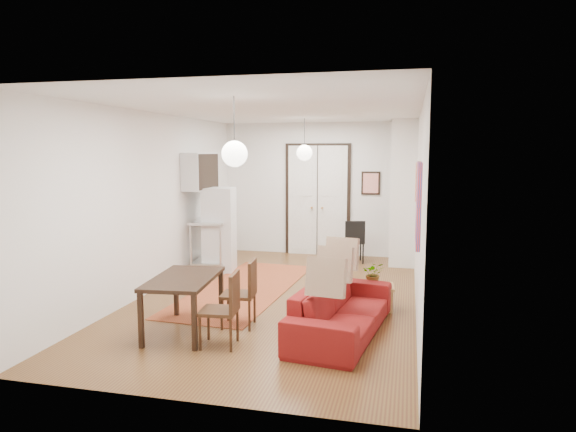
% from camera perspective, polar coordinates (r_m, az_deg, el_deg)
% --- Properties ---
extents(floor, '(7.00, 7.00, 0.00)m').
position_cam_1_polar(floor, '(8.19, -1.06, -8.96)').
color(floor, brown).
rests_on(floor, ground).
extents(ceiling, '(4.20, 7.00, 0.02)m').
position_cam_1_polar(ceiling, '(7.89, -1.11, 11.72)').
color(ceiling, silver).
rests_on(ceiling, wall_back).
extents(wall_back, '(4.20, 0.02, 2.90)m').
position_cam_1_polar(wall_back, '(11.31, 3.35, 3.00)').
color(wall_back, silver).
rests_on(wall_back, floor).
extents(wall_front, '(4.20, 0.02, 2.90)m').
position_cam_1_polar(wall_front, '(4.63, -11.98, -3.27)').
color(wall_front, silver).
rests_on(wall_front, floor).
extents(wall_left, '(0.02, 7.00, 2.90)m').
position_cam_1_polar(wall_left, '(8.67, -14.66, 1.49)').
color(wall_left, silver).
rests_on(wall_left, floor).
extents(wall_right, '(0.02, 7.00, 2.90)m').
position_cam_1_polar(wall_right, '(7.66, 14.31, 0.77)').
color(wall_right, silver).
rests_on(wall_right, floor).
extents(double_doors, '(1.44, 0.06, 2.50)m').
position_cam_1_polar(double_doors, '(11.29, 3.30, 1.71)').
color(double_doors, white).
rests_on(double_doors, wall_back).
extents(stub_partition, '(0.50, 0.10, 2.90)m').
position_cam_1_polar(stub_partition, '(10.20, 12.70, 2.37)').
color(stub_partition, silver).
rests_on(stub_partition, floor).
extents(wall_cabinet, '(0.35, 1.00, 0.70)m').
position_cam_1_polar(wall_cabinet, '(9.91, -9.74, 4.91)').
color(wall_cabinet, silver).
rests_on(wall_cabinet, wall_left).
extents(painting_popart, '(0.05, 1.00, 1.00)m').
position_cam_1_polar(painting_popart, '(6.39, 14.31, 1.34)').
color(painting_popart, red).
rests_on(painting_popart, wall_right).
extents(painting_abstract, '(0.05, 0.50, 0.60)m').
position_cam_1_polar(painting_abstract, '(8.43, 14.14, 3.73)').
color(painting_abstract, '#EFE3C7').
rests_on(painting_abstract, wall_right).
extents(poster_back, '(0.40, 0.03, 0.50)m').
position_cam_1_polar(poster_back, '(11.13, 9.18, 3.62)').
color(poster_back, red).
rests_on(poster_back, wall_back).
extents(print_left, '(0.03, 0.44, 0.54)m').
position_cam_1_polar(print_left, '(10.43, -9.43, 5.30)').
color(print_left, '#A37644').
rests_on(print_left, wall_left).
extents(pendant_back, '(0.30, 0.30, 0.80)m').
position_cam_1_polar(pendant_back, '(9.81, 1.84, 7.04)').
color(pendant_back, white).
rests_on(pendant_back, ceiling).
extents(pendant_front, '(0.30, 0.30, 0.80)m').
position_cam_1_polar(pendant_front, '(5.95, -5.96, 6.90)').
color(pendant_front, white).
rests_on(pendant_front, ceiling).
extents(kilim_rug, '(1.63, 3.86, 0.01)m').
position_cam_1_polar(kilim_rug, '(8.68, -4.85, -8.01)').
color(kilim_rug, '#AA492A').
rests_on(kilim_rug, floor).
extents(sofa, '(2.28, 1.15, 0.64)m').
position_cam_1_polar(sofa, '(6.56, 6.05, -10.22)').
color(sofa, maroon).
rests_on(sofa, floor).
extents(coffee_table, '(0.82, 0.50, 0.35)m').
position_cam_1_polar(coffee_table, '(7.62, 8.70, -7.89)').
color(coffee_table, '#AC8751').
rests_on(coffee_table, floor).
extents(potted_plant, '(0.29, 0.33, 0.34)m').
position_cam_1_polar(potted_plant, '(7.56, 9.49, -6.33)').
color(potted_plant, '#2F6930').
rests_on(potted_plant, coffee_table).
extents(kitchen_counter, '(0.80, 1.34, 0.97)m').
position_cam_1_polar(kitchen_counter, '(10.13, -8.33, -2.19)').
color(kitchen_counter, silver).
rests_on(kitchen_counter, floor).
extents(bowl, '(0.30, 0.30, 0.06)m').
position_cam_1_polar(bowl, '(9.80, -9.01, -0.38)').
color(bowl, white).
rests_on(bowl, kitchen_counter).
extents(soap_bottle, '(0.12, 0.12, 0.20)m').
position_cam_1_polar(soap_bottle, '(10.30, -7.86, 0.42)').
color(soap_bottle, '#4F82AD').
rests_on(soap_bottle, kitchen_counter).
extents(fridge, '(0.64, 0.64, 1.59)m').
position_cam_1_polar(fridge, '(9.86, -7.64, -1.50)').
color(fridge, silver).
rests_on(fridge, floor).
extents(dining_table, '(0.86, 1.35, 0.71)m').
position_cam_1_polar(dining_table, '(6.64, -11.51, -7.31)').
color(dining_table, black).
rests_on(dining_table, floor).
extents(dining_chair_near, '(0.46, 0.62, 0.88)m').
position_cam_1_polar(dining_chair_near, '(6.84, -5.32, -7.83)').
color(dining_chair_near, '#3A2212').
rests_on(dining_chair_near, floor).
extents(dining_chair_far, '(0.46, 0.62, 0.88)m').
position_cam_1_polar(dining_chair_far, '(6.21, -7.41, -9.43)').
color(dining_chair_far, '#3A2212').
rests_on(dining_chair_far, floor).
extents(black_side_chair, '(0.49, 0.49, 0.88)m').
position_cam_1_polar(black_side_chair, '(10.72, 7.36, -2.33)').
color(black_side_chair, black).
rests_on(black_side_chair, floor).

